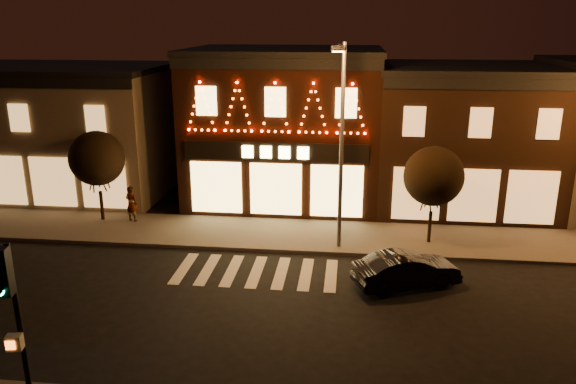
% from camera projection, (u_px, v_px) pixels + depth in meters
% --- Properties ---
extents(ground, '(120.00, 120.00, 0.00)m').
position_uv_depth(ground, '(237.00, 323.00, 18.77)').
color(ground, black).
rests_on(ground, ground).
extents(sidewalk_far, '(44.00, 4.00, 0.15)m').
position_uv_depth(sidewalk_far, '(313.00, 236.00, 26.14)').
color(sidewalk_far, '#47423D').
rests_on(sidewalk_far, ground).
extents(building_left, '(12.20, 8.28, 7.30)m').
position_uv_depth(building_left, '(62.00, 129.00, 32.39)').
color(building_left, '#6C624D').
rests_on(building_left, ground).
extents(building_pulp, '(10.20, 8.34, 8.30)m').
position_uv_depth(building_pulp, '(285.00, 125.00, 30.83)').
color(building_pulp, black).
rests_on(building_pulp, ground).
extents(building_right_a, '(9.20, 8.28, 7.50)m').
position_uv_depth(building_right_a, '(462.00, 136.00, 29.94)').
color(building_right_a, '#311C11').
rests_on(building_right_a, ground).
extents(traffic_signal_near, '(0.39, 0.51, 4.89)m').
position_uv_depth(traffic_signal_near, '(11.00, 306.00, 12.50)').
color(traffic_signal_near, black).
rests_on(traffic_signal_near, sidewalk_near).
extents(streetlamp_mid, '(0.58, 2.00, 8.73)m').
position_uv_depth(streetlamp_mid, '(341.00, 133.00, 23.02)').
color(streetlamp_mid, '#59595E').
rests_on(streetlamp_mid, sidewalk_far).
extents(tree_left, '(2.67, 2.67, 4.47)m').
position_uv_depth(tree_left, '(97.00, 158.00, 27.19)').
color(tree_left, black).
rests_on(tree_left, sidewalk_far).
extents(tree_right, '(2.61, 2.61, 4.36)m').
position_uv_depth(tree_right, '(434.00, 176.00, 24.36)').
color(tree_right, black).
rests_on(tree_right, sidewalk_far).
extents(dark_sedan, '(4.27, 2.83, 1.33)m').
position_uv_depth(dark_sedan, '(406.00, 270.00, 21.16)').
color(dark_sedan, black).
rests_on(dark_sedan, ground).
extents(pedestrian, '(0.75, 0.61, 1.78)m').
position_uv_depth(pedestrian, '(132.00, 204.00, 27.63)').
color(pedestrian, gray).
rests_on(pedestrian, sidewalk_far).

